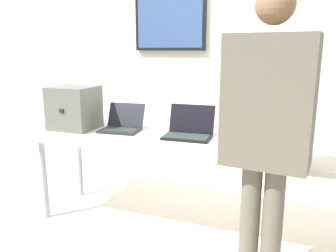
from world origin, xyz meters
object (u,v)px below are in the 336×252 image
(laptop_station_0, at_px, (122,124))
(laptop_station_2, at_px, (271,138))
(workbench, at_px, (199,148))
(laptop_station_1, at_px, (189,130))
(person, at_px, (268,124))
(equipment_box, at_px, (74,108))

(laptop_station_0, distance_m, laptop_station_2, 1.25)
(workbench, xyz_separation_m, laptop_station_1, (-0.12, 0.13, 0.11))
(laptop_station_2, relative_size, person, 0.20)
(laptop_station_0, xyz_separation_m, laptop_station_1, (0.61, 0.00, 0.00))
(equipment_box, relative_size, person, 0.22)
(laptop_station_1, bearing_deg, person, -48.19)
(laptop_station_2, bearing_deg, person, -87.60)
(laptop_station_1, distance_m, laptop_station_2, 0.64)
(workbench, bearing_deg, laptop_station_0, 170.37)
(laptop_station_0, height_order, laptop_station_1, laptop_station_1)
(equipment_box, bearing_deg, laptop_station_1, 4.94)
(workbench, xyz_separation_m, person, (0.55, -0.62, 0.36))
(laptop_station_0, bearing_deg, laptop_station_1, 0.14)
(equipment_box, bearing_deg, laptop_station_2, 2.37)
(laptop_station_1, bearing_deg, laptop_station_2, -1.81)
(workbench, relative_size, person, 1.59)
(laptop_station_1, relative_size, person, 0.22)
(laptop_station_1, xyz_separation_m, laptop_station_2, (0.64, -0.02, 0.00))
(equipment_box, distance_m, laptop_station_0, 0.45)
(workbench, bearing_deg, laptop_station_1, 134.14)
(laptop_station_2, xyz_separation_m, person, (0.03, -0.73, 0.26))
(equipment_box, relative_size, laptop_station_2, 1.06)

